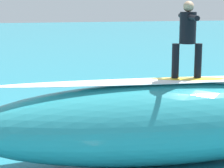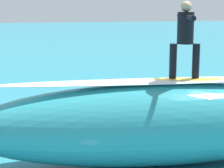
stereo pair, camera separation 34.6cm
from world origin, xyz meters
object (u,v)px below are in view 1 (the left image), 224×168
Objects in this scene: surfer_riding at (188,34)px; surfer_paddling at (57,110)px; surfboard_riding at (186,80)px; surfboard_paddling at (60,115)px.

surfer_riding reaches higher than surfer_paddling.
surfboard_paddling is at bearing -53.10° from surfboard_riding.
surfboard_riding is 0.90× the size of surfboard_paddling.
surfer_riding is at bearing -79.94° from surfboard_paddling.
surfer_paddling is (2.53, -4.58, -1.71)m from surfboard_riding.
surfer_riding is at bearing -78.56° from surfer_paddling.
surfboard_paddling is at bearing 0.00° from surfer_paddling.
surfboard_paddling is (2.40, -4.62, -1.89)m from surfboard_riding.
surfboard_riding is 5.54m from surfboard_paddling.
surfer_paddling is (2.53, -4.58, -2.76)m from surfer_riding.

